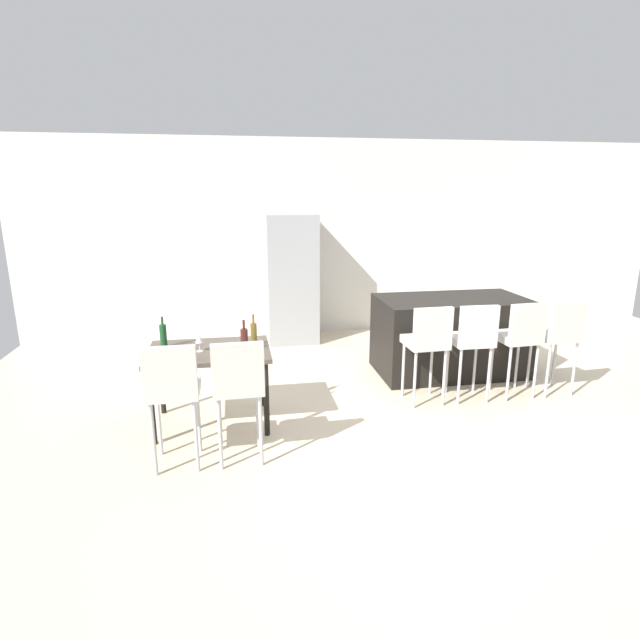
# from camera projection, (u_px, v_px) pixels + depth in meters

# --- Properties ---
(ground_plane) EXTENTS (10.00, 10.00, 0.00)m
(ground_plane) POSITION_uv_depth(u_px,v_px,m) (423.00, 399.00, 5.34)
(ground_plane) COLOR beige
(back_wall) EXTENTS (10.00, 0.12, 2.90)m
(back_wall) POSITION_uv_depth(u_px,v_px,m) (359.00, 238.00, 7.72)
(back_wall) COLOR silver
(back_wall) RESTS_ON ground_plane
(kitchen_island) EXTENTS (1.76, 0.94, 0.92)m
(kitchen_island) POSITION_uv_depth(u_px,v_px,m) (450.00, 335.00, 6.06)
(kitchen_island) COLOR black
(kitchen_island) RESTS_ON ground_plane
(bar_chair_left) EXTENTS (0.41, 0.41, 1.05)m
(bar_chair_left) POSITION_uv_depth(u_px,v_px,m) (428.00, 339.00, 5.08)
(bar_chair_left) COLOR beige
(bar_chair_left) RESTS_ON ground_plane
(bar_chair_middle) EXTENTS (0.41, 0.41, 1.05)m
(bar_chair_middle) POSITION_uv_depth(u_px,v_px,m) (473.00, 337.00, 5.16)
(bar_chair_middle) COLOR beige
(bar_chair_middle) RESTS_ON ground_plane
(bar_chair_right) EXTENTS (0.43, 0.43, 1.05)m
(bar_chair_right) POSITION_uv_depth(u_px,v_px,m) (520.00, 334.00, 5.25)
(bar_chair_right) COLOR beige
(bar_chair_right) RESTS_ON ground_plane
(bar_chair_far) EXTENTS (0.42, 0.42, 1.05)m
(bar_chair_far) POSITION_uv_depth(u_px,v_px,m) (559.00, 332.00, 5.33)
(bar_chair_far) COLOR beige
(bar_chair_far) RESTS_ON ground_plane
(dining_table) EXTENTS (1.11, 0.77, 0.74)m
(dining_table) POSITION_uv_depth(u_px,v_px,m) (209.00, 358.00, 4.63)
(dining_table) COLOR #4C4238
(dining_table) RESTS_ON ground_plane
(dining_chair_near) EXTENTS (0.40, 0.40, 1.05)m
(dining_chair_near) POSITION_uv_depth(u_px,v_px,m) (173.00, 386.00, 3.87)
(dining_chair_near) COLOR beige
(dining_chair_near) RESTS_ON ground_plane
(dining_chair_far) EXTENTS (0.41, 0.41, 1.05)m
(dining_chair_far) POSITION_uv_depth(u_px,v_px,m) (238.00, 382.00, 3.95)
(dining_chair_far) COLOR beige
(dining_chair_far) RESTS_ON ground_plane
(wine_bottle_corner) EXTENTS (0.06, 0.06, 0.30)m
(wine_bottle_corner) POSITION_uv_depth(u_px,v_px,m) (254.00, 334.00, 4.71)
(wine_bottle_corner) COLOR brown
(wine_bottle_corner) RESTS_ON dining_table
(wine_bottle_far) EXTENTS (0.06, 0.06, 0.29)m
(wine_bottle_far) POSITION_uv_depth(u_px,v_px,m) (163.00, 335.00, 4.65)
(wine_bottle_far) COLOR #194723
(wine_bottle_far) RESTS_ON dining_table
(wine_bottle_end) EXTENTS (0.07, 0.07, 0.30)m
(wine_bottle_end) POSITION_uv_depth(u_px,v_px,m) (244.00, 340.00, 4.53)
(wine_bottle_end) COLOR #471E19
(wine_bottle_end) RESTS_ON dining_table
(wine_glass_left) EXTENTS (0.07, 0.07, 0.17)m
(wine_glass_left) POSITION_uv_depth(u_px,v_px,m) (199.00, 338.00, 4.53)
(wine_glass_left) COLOR silver
(wine_glass_left) RESTS_ON dining_table
(refrigerator) EXTENTS (0.72, 0.68, 1.84)m
(refrigerator) POSITION_uv_depth(u_px,v_px,m) (291.00, 279.00, 7.25)
(refrigerator) COLOR #939699
(refrigerator) RESTS_ON ground_plane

